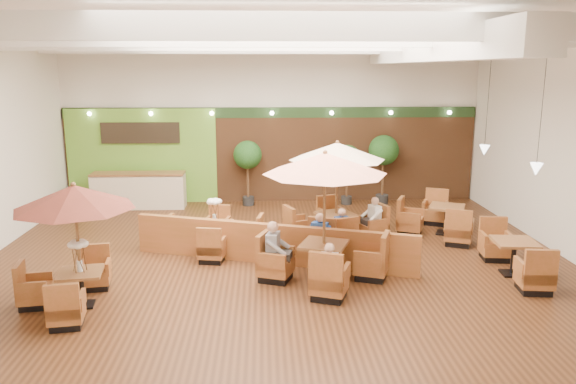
{
  "coord_description": "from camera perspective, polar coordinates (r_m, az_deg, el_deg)",
  "views": [
    {
      "loc": [
        -0.32,
        -13.1,
        4.51
      ],
      "look_at": [
        0.3,
        0.5,
        1.5
      ],
      "focal_mm": 35.0,
      "sensor_mm": 36.0,
      "label": 1
    }
  ],
  "objects": [
    {
      "name": "table_3",
      "position": [
        14.32,
        -7.43,
        -4.25
      ],
      "size": [
        2.48,
        2.48,
        1.49
      ],
      "rotation": [
        0.0,
        0.0,
        -0.17
      ],
      "color": "brown",
      "rests_on": "ground"
    },
    {
      "name": "topiary_2",
      "position": [
        19.04,
        9.69,
        3.93
      ],
      "size": [
        1.01,
        1.01,
        2.34
      ],
      "color": "black",
      "rests_on": "ground"
    },
    {
      "name": "table_2",
      "position": [
        14.6,
        4.97,
        1.86
      ],
      "size": [
        2.81,
        2.81,
        2.7
      ],
      "rotation": [
        0.0,
        0.0,
        0.37
      ],
      "color": "brown",
      "rests_on": "ground"
    },
    {
      "name": "room",
      "position": [
        14.36,
        -0.34,
        8.95
      ],
      "size": [
        14.04,
        14.0,
        5.52
      ],
      "color": "#381E0F",
      "rests_on": "ground"
    },
    {
      "name": "topiary_1",
      "position": [
        18.86,
        6.04,
        3.23
      ],
      "size": [
        0.87,
        0.87,
        2.02
      ],
      "color": "black",
      "rests_on": "ground"
    },
    {
      "name": "diner_0",
      "position": [
        11.2,
        4.23,
        -7.31
      ],
      "size": [
        0.38,
        0.34,
        0.71
      ],
      "rotation": [
        0.0,
        0.0,
        -0.24
      ],
      "color": "white",
      "rests_on": "ground"
    },
    {
      "name": "table_0",
      "position": [
        11.27,
        -21.01,
        -2.52
      ],
      "size": [
        2.36,
        2.45,
        2.45
      ],
      "rotation": [
        0.0,
        0.0,
        0.15
      ],
      "color": "brown",
      "rests_on": "ground"
    },
    {
      "name": "topiary_0",
      "position": [
        18.64,
        -4.13,
        3.53
      ],
      "size": [
        0.94,
        0.94,
        2.18
      ],
      "color": "black",
      "rests_on": "ground"
    },
    {
      "name": "table_1",
      "position": [
        11.87,
        3.74,
        -0.16
      ],
      "size": [
        2.97,
        2.97,
        2.85
      ],
      "rotation": [
        0.0,
        0.0,
        -0.36
      ],
      "color": "brown",
      "rests_on": "ground"
    },
    {
      "name": "diner_1",
      "position": [
        13.17,
        3.17,
        -4.19
      ],
      "size": [
        0.42,
        0.4,
        0.75
      ],
      "rotation": [
        0.0,
        0.0,
        2.7
      ],
      "color": "#234999",
      "rests_on": "ground"
    },
    {
      "name": "diner_2",
      "position": [
        12.1,
        -1.29,
        -5.49
      ],
      "size": [
        0.4,
        0.46,
        0.86
      ],
      "rotation": [
        0.0,
        0.0,
        4.49
      ],
      "color": "gray",
      "rests_on": "ground"
    },
    {
      "name": "diner_3",
      "position": [
        13.9,
        5.42,
        -3.4
      ],
      "size": [
        0.38,
        0.34,
        0.71
      ],
      "rotation": [
        0.0,
        0.0,
        0.24
      ],
      "color": "#234999",
      "rests_on": "ground"
    },
    {
      "name": "service_counter",
      "position": [
        19.07,
        -14.9,
        0.15
      ],
      "size": [
        3.0,
        0.75,
        1.18
      ],
      "color": "beige",
      "rests_on": "ground"
    },
    {
      "name": "diner_4",
      "position": [
        15.0,
        8.65,
        -2.26
      ],
      "size": [
        0.38,
        0.41,
        0.74
      ],
      "rotation": [
        0.0,
        0.0,
        1.97
      ],
      "color": "white",
      "rests_on": "ground"
    },
    {
      "name": "booth_divider",
      "position": [
        13.25,
        -1.73,
        -5.27
      ],
      "size": [
        6.59,
        2.37,
        0.95
      ],
      "primitive_type": "cube",
      "rotation": [
        0.0,
        0.0,
        -0.33
      ],
      "color": "brown",
      "rests_on": "ground"
    },
    {
      "name": "table_4",
      "position": [
        13.52,
        21.92,
        -6.26
      ],
      "size": [
        0.98,
        2.71,
        1.0
      ],
      "rotation": [
        0.0,
        0.0,
        -0.11
      ],
      "color": "brown",
      "rests_on": "ground"
    },
    {
      "name": "table_5",
      "position": [
        16.1,
        14.75,
        -2.83
      ],
      "size": [
        2.05,
        2.9,
        1.01
      ],
      "rotation": [
        0.0,
        0.0,
        -0.42
      ],
      "color": "brown",
      "rests_on": "ground"
    }
  ]
}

